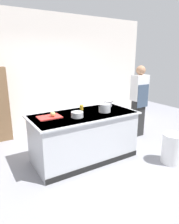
# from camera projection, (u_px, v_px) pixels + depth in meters

# --- Properties ---
(ground_plane) EXTENTS (10.00, 10.00, 0.00)m
(ground_plane) POSITION_uv_depth(u_px,v_px,m) (84.00, 158.00, 3.93)
(ground_plane) COLOR gray
(back_wall) EXTENTS (6.40, 0.12, 3.00)m
(back_wall) POSITION_uv_depth(u_px,v_px,m) (43.00, 73.00, 5.25)
(back_wall) COLOR silver
(back_wall) RESTS_ON ground_plane
(counter_island) EXTENTS (1.98, 0.98, 0.90)m
(counter_island) POSITION_uv_depth(u_px,v_px,m) (84.00, 136.00, 3.81)
(counter_island) COLOR #B7BABF
(counter_island) RESTS_ON ground_plane
(cutting_board) EXTENTS (0.40, 0.28, 0.02)m
(cutting_board) POSITION_uv_depth(u_px,v_px,m) (49.00, 117.00, 3.46)
(cutting_board) COLOR red
(cutting_board) RESTS_ON counter_island
(onion) EXTENTS (0.09, 0.09, 0.09)m
(onion) POSITION_uv_depth(u_px,v_px,m) (53.00, 114.00, 3.44)
(onion) COLOR tan
(onion) RESTS_ON cutting_board
(stock_pot) EXTENTS (0.29, 0.23, 0.16)m
(stock_pot) POSITION_uv_depth(u_px,v_px,m) (105.00, 108.00, 3.80)
(stock_pot) COLOR #B7BABF
(stock_pot) RESTS_ON counter_island
(sauce_pan) EXTENTS (0.23, 0.16, 0.11)m
(sauce_pan) POSITION_uv_depth(u_px,v_px,m) (108.00, 104.00, 4.23)
(sauce_pan) COLOR #99999E
(sauce_pan) RESTS_ON counter_island
(mixing_bowl) EXTENTS (0.21, 0.21, 0.10)m
(mixing_bowl) POSITION_uv_depth(u_px,v_px,m) (77.00, 115.00, 3.47)
(mixing_bowl) COLOR #B7BABF
(mixing_bowl) RESTS_ON counter_island
(juice_cup) EXTENTS (0.07, 0.07, 0.10)m
(juice_cup) POSITION_uv_depth(u_px,v_px,m) (81.00, 108.00, 3.94)
(juice_cup) COLOR yellow
(juice_cup) RESTS_ON counter_island
(trash_bin) EXTENTS (0.39, 0.39, 0.56)m
(trash_bin) POSITION_uv_depth(u_px,v_px,m) (173.00, 148.00, 3.70)
(trash_bin) COLOR white
(trash_bin) RESTS_ON ground_plane
(person_chef) EXTENTS (0.38, 0.25, 1.72)m
(person_chef) POSITION_uv_depth(u_px,v_px,m) (139.00, 100.00, 4.82)
(person_chef) COLOR #272727
(person_chef) RESTS_ON ground_plane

